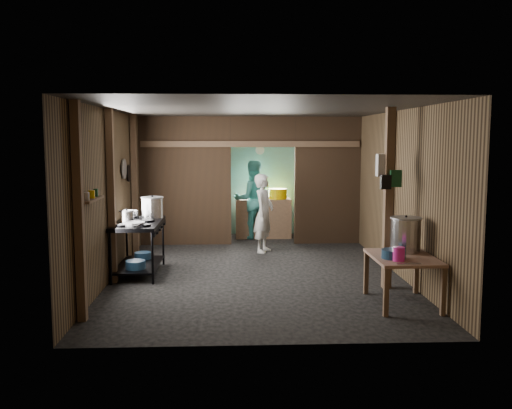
{
  "coord_description": "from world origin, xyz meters",
  "views": [
    {
      "loc": [
        -0.4,
        -9.15,
        2.16
      ],
      "look_at": [
        0.0,
        -0.2,
        1.1
      ],
      "focal_mm": 39.19,
      "sensor_mm": 36.0,
      "label": 1
    }
  ],
  "objects_px": {
    "gas_range": "(139,248)",
    "stove_pot_large": "(152,208)",
    "prep_table": "(402,280)",
    "pink_bucket": "(399,254)",
    "cook": "(264,213)",
    "yellow_tub": "(278,194)",
    "stock_pot": "(406,235)"
  },
  "relations": [
    {
      "from": "gas_range",
      "to": "prep_table",
      "type": "height_order",
      "value": "gas_range"
    },
    {
      "from": "gas_range",
      "to": "prep_table",
      "type": "relative_size",
      "value": 1.32
    },
    {
      "from": "prep_table",
      "to": "stock_pot",
      "type": "bearing_deg",
      "value": 67.83
    },
    {
      "from": "prep_table",
      "to": "stove_pot_large",
      "type": "bearing_deg",
      "value": 147.67
    },
    {
      "from": "pink_bucket",
      "to": "prep_table",
      "type": "bearing_deg",
      "value": 63.04
    },
    {
      "from": "gas_range",
      "to": "yellow_tub",
      "type": "distance_m",
      "value": 4.14
    },
    {
      "from": "stove_pot_large",
      "to": "cook",
      "type": "distance_m",
      "value": 2.3
    },
    {
      "from": "prep_table",
      "to": "cook",
      "type": "relative_size",
      "value": 0.72
    },
    {
      "from": "prep_table",
      "to": "pink_bucket",
      "type": "height_order",
      "value": "pink_bucket"
    },
    {
      "from": "gas_range",
      "to": "pink_bucket",
      "type": "distance_m",
      "value": 4.14
    },
    {
      "from": "pink_bucket",
      "to": "yellow_tub",
      "type": "relative_size",
      "value": 0.44
    },
    {
      "from": "stove_pot_large",
      "to": "gas_range",
      "type": "bearing_deg",
      "value": -111.25
    },
    {
      "from": "gas_range",
      "to": "cook",
      "type": "xyz_separation_m",
      "value": [
        2.1,
        1.67,
        0.32
      ]
    },
    {
      "from": "pink_bucket",
      "to": "cook",
      "type": "height_order",
      "value": "cook"
    },
    {
      "from": "stove_pot_large",
      "to": "stock_pot",
      "type": "bearing_deg",
      "value": -28.12
    },
    {
      "from": "gas_range",
      "to": "stock_pot",
      "type": "bearing_deg",
      "value": -21.62
    },
    {
      "from": "stove_pot_large",
      "to": "cook",
      "type": "bearing_deg",
      "value": 32.54
    },
    {
      "from": "gas_range",
      "to": "pink_bucket",
      "type": "xyz_separation_m",
      "value": [
        3.57,
        -2.09,
        0.3
      ]
    },
    {
      "from": "cook",
      "to": "stock_pot",
      "type": "bearing_deg",
      "value": -129.98
    },
    {
      "from": "gas_range",
      "to": "pink_bucket",
      "type": "bearing_deg",
      "value": -30.34
    },
    {
      "from": "yellow_tub",
      "to": "stove_pot_large",
      "type": "bearing_deg",
      "value": -129.54
    },
    {
      "from": "cook",
      "to": "stove_pot_large",
      "type": "bearing_deg",
      "value": 144.09
    },
    {
      "from": "gas_range",
      "to": "cook",
      "type": "distance_m",
      "value": 2.7
    },
    {
      "from": "stove_pot_large",
      "to": "yellow_tub",
      "type": "relative_size",
      "value": 0.93
    },
    {
      "from": "stove_pot_large",
      "to": "pink_bucket",
      "type": "xyz_separation_m",
      "value": [
        3.4,
        -2.52,
        -0.28
      ]
    },
    {
      "from": "stove_pot_large",
      "to": "stock_pot",
      "type": "height_order",
      "value": "stove_pot_large"
    },
    {
      "from": "prep_table",
      "to": "stove_pot_large",
      "type": "distance_m",
      "value": 4.25
    },
    {
      "from": "gas_range",
      "to": "yellow_tub",
      "type": "height_order",
      "value": "yellow_tub"
    },
    {
      "from": "gas_range",
      "to": "cook",
      "type": "bearing_deg",
      "value": 38.47
    },
    {
      "from": "stove_pot_large",
      "to": "yellow_tub",
      "type": "height_order",
      "value": "stove_pot_large"
    },
    {
      "from": "gas_range",
      "to": "pink_bucket",
      "type": "height_order",
      "value": "gas_range"
    },
    {
      "from": "gas_range",
      "to": "stove_pot_large",
      "type": "xyz_separation_m",
      "value": [
        0.17,
        0.44,
        0.59
      ]
    }
  ]
}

